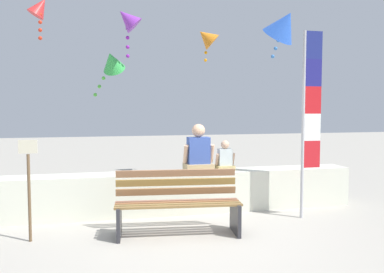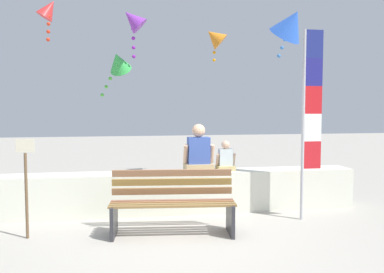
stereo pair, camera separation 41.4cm
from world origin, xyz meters
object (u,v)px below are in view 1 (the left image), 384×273
flag_banner (309,111)px  sign_post (29,182)px  kite_purple (127,19)px  kite_green (112,62)px  kite_red (40,7)px  kite_orange (206,37)px  kite_blue (284,25)px  person_adult (198,153)px  park_bench (178,204)px  person_child (225,159)px

flag_banner → sign_post: bearing=-176.7°
kite_purple → kite_green: bearing=124.4°
flag_banner → kite_red: size_ratio=2.90×
flag_banner → kite_purple: (-2.65, 2.71, 1.87)m
kite_orange → kite_blue: (1.32, -1.61, 0.06)m
person_adult → kite_purple: 3.37m
kite_purple → kite_red: (-1.79, 0.74, 0.31)m
person_adult → kite_purple: size_ratio=0.77×
kite_blue → kite_red: bearing=169.4°
kite_blue → kite_orange: bearing=129.3°
sign_post → kite_orange: bearing=50.1°
person_adult → kite_purple: kite_purple is taller
kite_red → sign_post: bearing=-86.5°
flag_banner → kite_red: 6.03m
kite_purple → kite_blue: 3.40m
park_bench → kite_red: (-2.22, 3.81, 3.49)m
kite_purple → kite_red: bearing=157.5°
person_adult → kite_green: (-1.35, 2.34, 1.76)m
kite_purple → kite_red: size_ratio=1.02×
flag_banner → sign_post: 4.32m
kite_green → sign_post: (-1.25, -3.41, -1.97)m
person_child → kite_green: kite_green is taller
kite_red → flag_banner: bearing=-37.9°
park_bench → kite_green: (-0.74, 3.52, 2.35)m
kite_purple → park_bench: bearing=-81.9°
person_adult → person_child: (0.48, 0.00, -0.11)m
kite_orange → kite_red: (-3.85, -0.64, 0.38)m
kite_orange → sign_post: kite_orange is taller
person_child → flag_banner: (1.13, -0.83, 0.84)m
park_bench → person_adult: bearing=63.0°
park_bench → person_child: bearing=47.6°
park_bench → kite_green: 4.30m
person_adult → kite_green: bearing=120.0°
person_child → kite_red: kite_red is taller
kite_red → kite_orange: bearing=9.5°
kite_blue → kite_red: size_ratio=1.17×
park_bench → kite_orange: 5.67m
person_child → kite_green: 3.51m
person_child → kite_red: (-3.30, 2.62, 3.02)m
person_child → kite_orange: (0.55, 3.27, 2.64)m
kite_green → kite_purple: (0.31, -0.45, 0.83)m
park_bench → flag_banner: 2.60m
kite_orange → kite_blue: bearing=-50.7°
kite_blue → person_adult: bearing=-144.9°
park_bench → kite_blue: kite_blue is taller
person_adult → flag_banner: size_ratio=0.27×
person_child → flag_banner: 1.64m
person_adult → sign_post: 2.82m
person_adult → kite_orange: kite_orange is taller
sign_post → kite_red: bearing=93.5°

